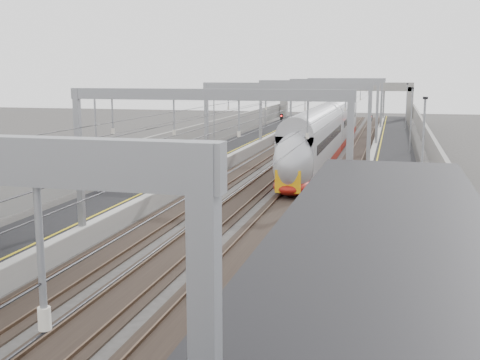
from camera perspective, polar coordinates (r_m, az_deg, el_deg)
The scene contains 11 objects.
platform_left at distance 51.53m, azimuth -3.96°, elevation 1.35°, with size 4.00×120.00×1.00m, color black.
platform_right at distance 48.97m, azimuth 14.12°, elevation 0.61°, with size 4.00×120.00×1.00m, color black.
tracks at distance 49.70m, azimuth 4.84°, elevation 0.49°, with size 11.40×140.00×0.20m.
overhead_line at distance 55.60m, azimuth 6.07°, elevation 7.79°, with size 13.00×140.00×6.60m.
overbridge at distance 103.71m, azimuth 9.99°, elevation 8.23°, with size 22.00×2.20×6.90m.
wall_left at distance 52.46m, azimuth -7.30°, elevation 2.66°, with size 0.30×120.00×3.20m, color gray.
wall_right at distance 48.91m, azimuth 17.92°, elevation 1.72°, with size 0.30×120.00×3.20m, color gray.
train at distance 61.77m, azimuth 8.22°, elevation 4.20°, with size 2.71×49.34×4.28m.
signal_green at distance 73.63m, azimuth 3.95°, elevation 5.44°, with size 0.32×0.32×3.48m.
signal_red_near at distance 68.22m, azimuth 10.26°, elevation 4.95°, with size 0.32×0.32×3.48m.
signal_red_far at distance 73.68m, azimuth 12.29°, elevation 5.24°, with size 0.32×0.32×3.48m.
Camera 1 is at (8.03, -3.36, 8.22)m, focal length 45.00 mm.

